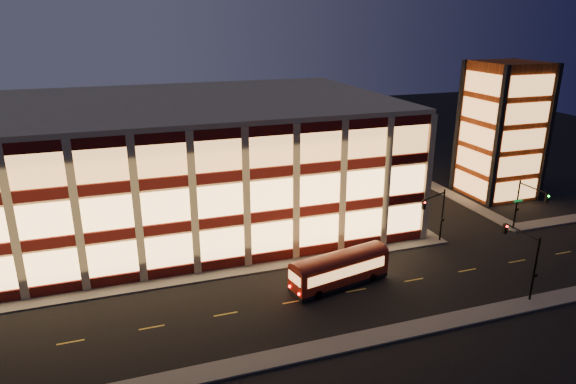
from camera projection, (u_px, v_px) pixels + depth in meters
name	position (u px, v px, depth m)	size (l,w,h in m)	color
ground	(233.00, 277.00, 48.64)	(200.00, 200.00, 0.00)	black
sidewalk_office_south	(199.00, 277.00, 48.59)	(54.00, 2.00, 0.15)	#514F4C
sidewalk_office_east	(367.00, 195.00, 70.88)	(2.00, 30.00, 0.15)	#514F4C
sidewalk_tower_south	(555.00, 221.00, 61.78)	(14.00, 2.00, 0.15)	#514F4C
sidewalk_tower_west	(436.00, 187.00, 74.26)	(2.00, 30.00, 0.15)	#514F4C
sidewalk_near	(274.00, 359.00, 36.98)	(100.00, 2.00, 0.15)	#514F4C
office_building	(174.00, 161.00, 60.53)	(50.45, 30.45, 14.50)	tan
stair_tower	(502.00, 130.00, 68.67)	(8.60, 8.60, 18.00)	#8C3814
traffic_signal_far	(436.00, 209.00, 54.33)	(3.79, 1.87, 6.00)	black
traffic_signal_right	(527.00, 200.00, 57.03)	(1.20, 4.37, 6.00)	black
traffic_signal_near	(524.00, 251.00, 44.64)	(0.32, 4.45, 6.00)	black
trolley_bus	(340.00, 267.00, 46.71)	(9.88, 4.32, 3.25)	maroon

